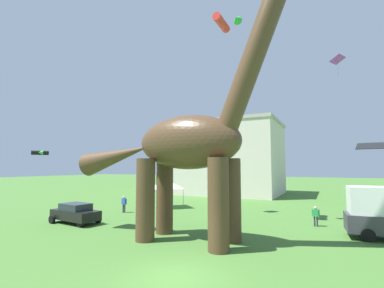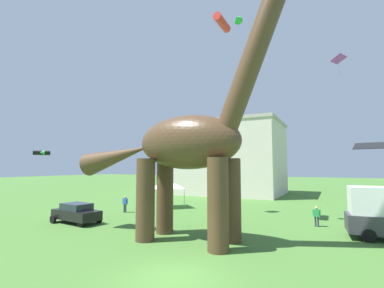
# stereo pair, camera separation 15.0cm
# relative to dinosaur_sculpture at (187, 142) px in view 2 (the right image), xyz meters

# --- Properties ---
(ground_plane) EXTENTS (240.00, 240.00, 0.00)m
(ground_plane) POSITION_rel_dinosaur_sculpture_xyz_m (2.08, -5.09, -5.95)
(ground_plane) COLOR #42702D
(dinosaur_sculpture) EXTENTS (15.75, 3.34, 16.46)m
(dinosaur_sculpture) POSITION_rel_dinosaur_sculpture_xyz_m (0.00, 0.00, 0.00)
(dinosaur_sculpture) COLOR #513823
(dinosaur_sculpture) RESTS_ON ground_plane
(parked_sedan_left) EXTENTS (4.38, 2.25, 1.55)m
(parked_sedan_left) POSITION_rel_dinosaur_sculpture_xyz_m (-10.35, 0.68, -5.15)
(parked_sedan_left) COLOR black
(parked_sedan_left) RESTS_ON ground_plane
(person_far_spectator) EXTENTS (0.60, 0.26, 1.61)m
(person_far_spectator) POSITION_rel_dinosaur_sculpture_xyz_m (-10.32, 6.43, -4.98)
(person_far_spectator) COLOR #2D3347
(person_far_spectator) RESTS_ON ground_plane
(person_strolling_adult) EXTENTS (0.56, 0.24, 1.48)m
(person_strolling_adult) POSITION_rel_dinosaur_sculpture_xyz_m (6.74, 7.94, -5.05)
(person_strolling_adult) COLOR #2D3347
(person_strolling_adult) RESTS_ON ground_plane
(festival_canopy_tent) EXTENTS (3.15, 3.15, 3.00)m
(festival_canopy_tent) POSITION_rel_dinosaur_sculpture_xyz_m (-8.41, 11.20, -3.41)
(festival_canopy_tent) COLOR #B2B2B7
(festival_canopy_tent) RESTS_ON ground_plane
(kite_apex) EXTENTS (1.26, 1.43, 1.57)m
(kite_apex) POSITION_rel_dinosaur_sculpture_xyz_m (8.69, 9.14, 6.99)
(kite_apex) COLOR purple
(kite_near_high) EXTENTS (2.08, 2.48, 0.73)m
(kite_near_high) POSITION_rel_dinosaur_sculpture_xyz_m (0.24, 6.43, 10.84)
(kite_near_high) COLOR red
(kite_trailing) EXTENTS (1.62, 1.56, 0.46)m
(kite_trailing) POSITION_rel_dinosaur_sculpture_xyz_m (-17.97, 2.72, -0.11)
(kite_trailing) COLOR black
(kite_high_right) EXTENTS (0.99, 0.99, 1.13)m
(kite_high_right) POSITION_rel_dinosaur_sculpture_xyz_m (-0.85, 10.80, 1.74)
(kite_high_right) COLOR black
(background_building_block) EXTENTS (17.19, 13.46, 11.81)m
(background_building_block) POSITION_rel_dinosaur_sculpture_xyz_m (-7.65, 29.44, -0.04)
(background_building_block) COLOR beige
(background_building_block) RESTS_ON ground_plane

